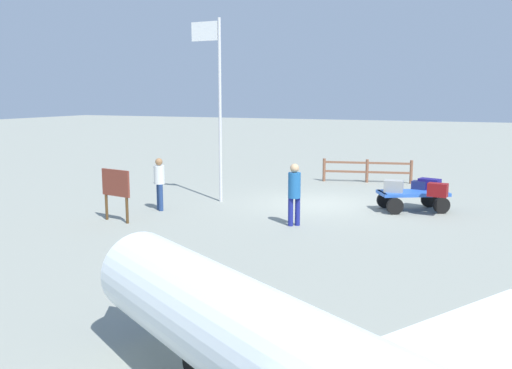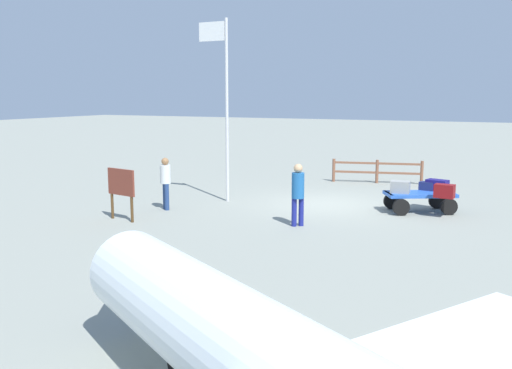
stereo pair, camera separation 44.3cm
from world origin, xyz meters
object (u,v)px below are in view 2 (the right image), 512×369
suitcase_tan (444,191)px  suitcase_navy (437,185)px  suitcase_dark (427,186)px  suitcase_olive (400,187)px  flagpole (224,94)px  worker_trailing (166,180)px  signboard (121,186)px  luggage_cart (419,198)px  worker_lead (298,190)px

suitcase_tan → suitcase_navy: size_ratio=0.82×
suitcase_dark → suitcase_olive: suitcase_olive is taller
suitcase_dark → flagpole: size_ratio=0.08×
suitcase_olive → suitcase_navy: (-0.95, -0.88, -0.01)m
suitcase_dark → flagpole: bearing=13.2°
worker_trailing → signboard: (0.26, 1.79, 0.04)m
luggage_cart → suitcase_tan: suitcase_tan is taller
flagpole → luggage_cart: bearing=-171.2°
suitcase_tan → worker_trailing: 8.26m
suitcase_dark → flagpole: 7.07m
suitcase_dark → suitcase_tan: 1.28m
suitcase_dark → suitcase_olive: bearing=52.2°
suitcase_dark → suitcase_navy: 0.30m
suitcase_navy → worker_lead: (3.09, 3.84, 0.22)m
suitcase_navy → worker_trailing: size_ratio=0.44×
signboard → flagpole: bearing=-107.7°
flagpole → signboard: 4.75m
worker_lead → signboard: bearing=17.3°
suitcase_olive → worker_lead: bearing=54.1°
luggage_cart → suitcase_tan: size_ratio=3.86×
suitcase_tan → worker_lead: bearing=38.1°
luggage_cart → flagpole: size_ratio=0.38×
suitcase_olive → signboard: 8.18m
suitcase_dark → signboard: signboard is taller
worker_trailing → suitcase_dark: bearing=-154.3°
suitcase_dark → suitcase_tan: (-0.64, 1.11, 0.07)m
worker_trailing → flagpole: (-0.95, -2.02, 2.61)m
suitcase_dark → suitcase_tan: bearing=120.1°
worker_lead → flagpole: (3.51, -2.33, 2.56)m
signboard → luggage_cart: bearing=-147.2°
suitcase_dark → worker_lead: size_ratio=0.29×
suitcase_dark → worker_lead: bearing=53.7°
worker_trailing → flagpole: flagpole is taller
worker_trailing → flagpole: bearing=-115.2°
suitcase_navy → signboard: 9.46m
luggage_cart → signboard: (7.38, 4.76, 0.54)m
suitcase_navy → worker_trailing: 8.34m
suitcase_dark → worker_trailing: worker_trailing is taller
luggage_cart → suitcase_dark: suitcase_dark is taller
worker_trailing → signboard: worker_trailing is taller
luggage_cart → flagpole: flagpole is taller
luggage_cart → suitcase_dark: (-0.14, -0.53, 0.29)m
suitcase_olive → worker_lead: size_ratio=0.35×
suitcase_tan → suitcase_navy: suitcase_tan is taller
worker_lead → flagpole: bearing=-33.6°
suitcase_dark → suitcase_navy: bearing=-174.0°
luggage_cart → suitcase_navy: suitcase_navy is taller
worker_lead → suitcase_dark: bearing=-126.3°
signboard → suitcase_navy: bearing=-145.8°
worker_lead → flagpole: size_ratio=0.29×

